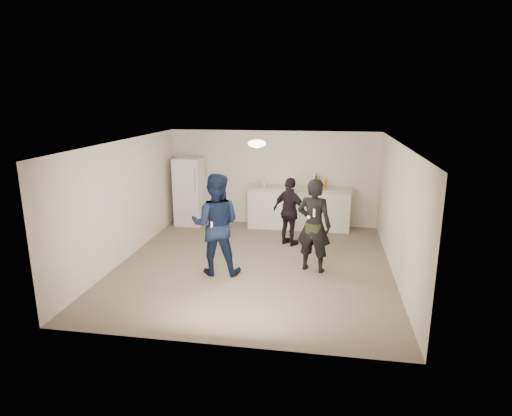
% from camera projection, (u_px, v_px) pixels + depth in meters
% --- Properties ---
extents(floor, '(6.00, 6.00, 0.00)m').
position_uv_depth(floor, '(254.00, 264.00, 8.82)').
color(floor, '#6B5B4C').
rests_on(floor, ground).
extents(ceiling, '(6.00, 6.00, 0.00)m').
position_uv_depth(ceiling, '(254.00, 142.00, 8.18)').
color(ceiling, silver).
rests_on(ceiling, wall_back).
extents(wall_back, '(6.00, 0.00, 6.00)m').
position_uv_depth(wall_back, '(273.00, 178.00, 11.36)').
color(wall_back, beige).
rests_on(wall_back, floor).
extents(wall_front, '(6.00, 0.00, 6.00)m').
position_uv_depth(wall_front, '(217.00, 261.00, 5.64)').
color(wall_front, beige).
rests_on(wall_front, floor).
extents(wall_left, '(0.00, 6.00, 6.00)m').
position_uv_depth(wall_left, '(125.00, 200.00, 8.93)').
color(wall_left, beige).
rests_on(wall_left, floor).
extents(wall_right, '(0.00, 6.00, 6.00)m').
position_uv_depth(wall_right, '(398.00, 211.00, 8.07)').
color(wall_right, beige).
rests_on(wall_right, floor).
extents(counter, '(2.60, 0.56, 1.05)m').
position_uv_depth(counter, '(299.00, 209.00, 11.12)').
color(counter, silver).
rests_on(counter, floor).
extents(counter_top, '(2.68, 0.64, 0.04)m').
position_uv_depth(counter_top, '(299.00, 188.00, 10.98)').
color(counter_top, '#BDAD92').
rests_on(counter_top, counter).
extents(fridge, '(0.70, 0.70, 1.80)m').
position_uv_depth(fridge, '(190.00, 191.00, 11.42)').
color(fridge, silver).
rests_on(fridge, floor).
extents(fridge_handle, '(0.02, 0.02, 0.60)m').
position_uv_depth(fridge_handle, '(195.00, 180.00, 10.92)').
color(fridge_handle, silver).
rests_on(fridge_handle, fridge).
extents(ceiling_dome, '(0.36, 0.36, 0.16)m').
position_uv_depth(ceiling_dome, '(257.00, 143.00, 8.48)').
color(ceiling_dome, white).
rests_on(ceiling_dome, ceiling).
extents(shaker, '(0.08, 0.08, 0.17)m').
position_uv_depth(shaker, '(259.00, 184.00, 11.00)').
color(shaker, '#B8B9BD').
rests_on(shaker, counter_top).
extents(man, '(1.02, 0.82, 1.97)m').
position_uv_depth(man, '(216.00, 224.00, 8.16)').
color(man, '#102145').
rests_on(man, floor).
extents(woman, '(0.77, 0.61, 1.86)m').
position_uv_depth(woman, '(314.00, 225.00, 8.29)').
color(woman, black).
rests_on(woman, floor).
extents(camo_shorts, '(0.34, 0.34, 0.28)m').
position_uv_depth(camo_shorts, '(314.00, 229.00, 8.31)').
color(camo_shorts, '#293819').
rests_on(camo_shorts, woman).
extents(spectator, '(0.99, 0.82, 1.58)m').
position_uv_depth(spectator, '(290.00, 212.00, 9.80)').
color(spectator, black).
rests_on(spectator, floor).
extents(remote_man, '(0.04, 0.04, 0.15)m').
position_uv_depth(remote_man, '(212.00, 225.00, 7.88)').
color(remote_man, white).
rests_on(remote_man, man).
extents(nunchuk_man, '(0.07, 0.07, 0.07)m').
position_uv_depth(nunchuk_man, '(219.00, 229.00, 7.91)').
color(nunchuk_man, white).
rests_on(nunchuk_man, man).
extents(remote_woman, '(0.04, 0.04, 0.15)m').
position_uv_depth(remote_woman, '(314.00, 213.00, 7.97)').
color(remote_woman, white).
rests_on(remote_woman, woman).
extents(nunchuk_woman, '(0.07, 0.07, 0.07)m').
position_uv_depth(nunchuk_woman, '(309.00, 217.00, 8.04)').
color(nunchuk_woman, white).
rests_on(nunchuk_woman, woman).
extents(bottle_cluster, '(1.64, 0.31, 0.28)m').
position_uv_depth(bottle_cluster, '(310.00, 183.00, 10.95)').
color(bottle_cluster, '#955315').
rests_on(bottle_cluster, counter_top).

